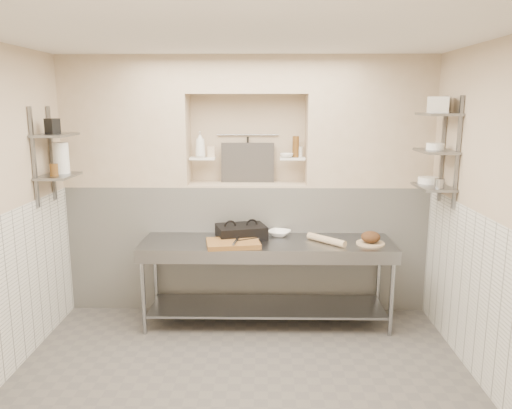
{
  "coord_description": "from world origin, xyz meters",
  "views": [
    {
      "loc": [
        0.19,
        -3.78,
        2.31
      ],
      "look_at": [
        0.11,
        0.9,
        1.35
      ],
      "focal_mm": 35.0,
      "sensor_mm": 36.0,
      "label": 1
    }
  ],
  "objects_px": {
    "bottle_soap": "(200,145)",
    "bowl_alcove": "(287,155)",
    "rolling_pin": "(326,240)",
    "jug_left": "(61,158)",
    "mixing_bowl": "(279,233)",
    "cutting_board": "(233,243)",
    "bread_loaf": "(371,237)",
    "panini_press": "(241,232)",
    "prep_table": "(267,266)"
  },
  "relations": [
    {
      "from": "jug_left",
      "to": "rolling_pin",
      "type": "bearing_deg",
      "value": -0.21
    },
    {
      "from": "cutting_board",
      "to": "bowl_alcove",
      "type": "xyz_separation_m",
      "value": [
        0.56,
        0.7,
        0.81
      ]
    },
    {
      "from": "panini_press",
      "to": "mixing_bowl",
      "type": "xyz_separation_m",
      "value": [
        0.41,
        0.09,
        -0.04
      ]
    },
    {
      "from": "mixing_bowl",
      "to": "bowl_alcove",
      "type": "bearing_deg",
      "value": 75.28
    },
    {
      "from": "rolling_pin",
      "to": "bread_loaf",
      "type": "distance_m",
      "value": 0.45
    },
    {
      "from": "panini_press",
      "to": "jug_left",
      "type": "distance_m",
      "value": 1.96
    },
    {
      "from": "cutting_board",
      "to": "jug_left",
      "type": "relative_size",
      "value": 1.71
    },
    {
      "from": "prep_table",
      "to": "bread_loaf",
      "type": "xyz_separation_m",
      "value": [
        1.05,
        -0.07,
        0.33
      ]
    },
    {
      "from": "cutting_board",
      "to": "rolling_pin",
      "type": "bearing_deg",
      "value": 6.15
    },
    {
      "from": "rolling_pin",
      "to": "bowl_alcove",
      "type": "xyz_separation_m",
      "value": [
        -0.39,
        0.59,
        0.8
      ]
    },
    {
      "from": "rolling_pin",
      "to": "bowl_alcove",
      "type": "bearing_deg",
      "value": 123.29
    },
    {
      "from": "prep_table",
      "to": "rolling_pin",
      "type": "height_order",
      "value": "rolling_pin"
    },
    {
      "from": "panini_press",
      "to": "bread_loaf",
      "type": "bearing_deg",
      "value": -25.28
    },
    {
      "from": "prep_table",
      "to": "panini_press",
      "type": "bearing_deg",
      "value": 152.11
    },
    {
      "from": "mixing_bowl",
      "to": "rolling_pin",
      "type": "relative_size",
      "value": 0.51
    },
    {
      "from": "mixing_bowl",
      "to": "rolling_pin",
      "type": "xyz_separation_m",
      "value": [
        0.47,
        -0.28,
        0.01
      ]
    },
    {
      "from": "mixing_bowl",
      "to": "bottle_soap",
      "type": "bearing_deg",
      "value": 161.59
    },
    {
      "from": "bottle_soap",
      "to": "prep_table",
      "type": "bearing_deg",
      "value": -35.48
    },
    {
      "from": "bowl_alcove",
      "to": "prep_table",
      "type": "bearing_deg",
      "value": -111.4
    },
    {
      "from": "mixing_bowl",
      "to": "rolling_pin",
      "type": "bearing_deg",
      "value": -30.76
    },
    {
      "from": "cutting_board",
      "to": "bowl_alcove",
      "type": "height_order",
      "value": "bowl_alcove"
    },
    {
      "from": "rolling_pin",
      "to": "jug_left",
      "type": "relative_size",
      "value": 1.53
    },
    {
      "from": "panini_press",
      "to": "mixing_bowl",
      "type": "relative_size",
      "value": 2.44
    },
    {
      "from": "bowl_alcove",
      "to": "bread_loaf",
      "type": "bearing_deg",
      "value": -36.58
    },
    {
      "from": "bread_loaf",
      "to": "bowl_alcove",
      "type": "height_order",
      "value": "bowl_alcove"
    },
    {
      "from": "prep_table",
      "to": "bowl_alcove",
      "type": "distance_m",
      "value": 1.24
    },
    {
      "from": "prep_table",
      "to": "bottle_soap",
      "type": "distance_m",
      "value": 1.51
    },
    {
      "from": "bread_loaf",
      "to": "panini_press",
      "type": "bearing_deg",
      "value": 170.77
    },
    {
      "from": "prep_table",
      "to": "jug_left",
      "type": "distance_m",
      "value": 2.35
    },
    {
      "from": "cutting_board",
      "to": "bottle_soap",
      "type": "relative_size",
      "value": 1.83
    },
    {
      "from": "bread_loaf",
      "to": "cutting_board",
      "type": "bearing_deg",
      "value": -176.84
    },
    {
      "from": "bowl_alcove",
      "to": "mixing_bowl",
      "type": "bearing_deg",
      "value": -104.72
    },
    {
      "from": "panini_press",
      "to": "cutting_board",
      "type": "bearing_deg",
      "value": -119.25
    },
    {
      "from": "mixing_bowl",
      "to": "jug_left",
      "type": "distance_m",
      "value": 2.36
    },
    {
      "from": "panini_press",
      "to": "bread_loaf",
      "type": "relative_size",
      "value": 2.98
    },
    {
      "from": "bread_loaf",
      "to": "jug_left",
      "type": "height_order",
      "value": "jug_left"
    },
    {
      "from": "panini_press",
      "to": "bowl_alcove",
      "type": "relative_size",
      "value": 3.95
    },
    {
      "from": "rolling_pin",
      "to": "bowl_alcove",
      "type": "height_order",
      "value": "bowl_alcove"
    },
    {
      "from": "bowl_alcove",
      "to": "cutting_board",
      "type": "bearing_deg",
      "value": -128.73
    },
    {
      "from": "bread_loaf",
      "to": "jug_left",
      "type": "distance_m",
      "value": 3.21
    },
    {
      "from": "bottle_soap",
      "to": "jug_left",
      "type": "height_order",
      "value": "bottle_soap"
    },
    {
      "from": "bread_loaf",
      "to": "jug_left",
      "type": "xyz_separation_m",
      "value": [
        -3.11,
        0.04,
        0.79
      ]
    },
    {
      "from": "bowl_alcove",
      "to": "jug_left",
      "type": "bearing_deg",
      "value": -165.62
    },
    {
      "from": "cutting_board",
      "to": "bowl_alcove",
      "type": "distance_m",
      "value": 1.21
    },
    {
      "from": "panini_press",
      "to": "jug_left",
      "type": "bearing_deg",
      "value": 169.69
    },
    {
      "from": "bread_loaf",
      "to": "bowl_alcove",
      "type": "bearing_deg",
      "value": 143.42
    },
    {
      "from": "bottle_soap",
      "to": "bowl_alcove",
      "type": "bearing_deg",
      "value": 1.36
    },
    {
      "from": "panini_press",
      "to": "prep_table",
      "type": "bearing_deg",
      "value": -43.95
    },
    {
      "from": "prep_table",
      "to": "bowl_alcove",
      "type": "bearing_deg",
      "value": 68.6
    },
    {
      "from": "bowl_alcove",
      "to": "jug_left",
      "type": "xyz_separation_m",
      "value": [
        -2.27,
        -0.58,
        0.03
      ]
    }
  ]
}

